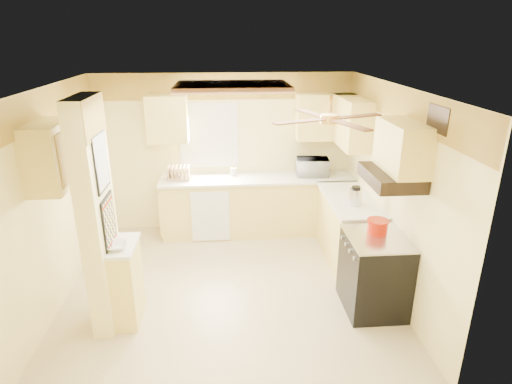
{
  "coord_description": "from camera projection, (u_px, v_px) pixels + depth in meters",
  "views": [
    {
      "loc": [
        -0.02,
        -4.73,
        3.05
      ],
      "look_at": [
        0.37,
        0.35,
        1.16
      ],
      "focal_mm": 30.0,
      "sensor_mm": 36.0,
      "label": 1
    }
  ],
  "objects": [
    {
      "name": "floor",
      "position": [
        229.0,
        287.0,
        5.48
      ],
      "size": [
        4.0,
        4.0,
        0.0
      ],
      "primitive_type": "plane",
      "color": "#CFB98F",
      "rests_on": "ground"
    },
    {
      "name": "ceiling",
      "position": [
        224.0,
        88.0,
        4.61
      ],
      "size": [
        4.0,
        4.0,
        0.0
      ],
      "primitive_type": "plane",
      "rotation": [
        3.14,
        0.0,
        0.0
      ],
      "color": "white",
      "rests_on": "wall_back"
    },
    {
      "name": "wall_back",
      "position": [
        225.0,
        153.0,
        6.82
      ],
      "size": [
        4.0,
        0.0,
        4.0
      ],
      "primitive_type": "plane",
      "rotation": [
        1.57,
        0.0,
        0.0
      ],
      "color": "#F8E697",
      "rests_on": "floor"
    },
    {
      "name": "wall_front",
      "position": [
        230.0,
        284.0,
        3.27
      ],
      "size": [
        4.0,
        0.0,
        4.0
      ],
      "primitive_type": "plane",
      "rotation": [
        -1.57,
        0.0,
        0.0
      ],
      "color": "#F8E697",
      "rests_on": "floor"
    },
    {
      "name": "wall_left",
      "position": [
        52.0,
        201.0,
        4.9
      ],
      "size": [
        0.0,
        3.8,
        3.8
      ],
      "primitive_type": "plane",
      "rotation": [
        1.57,
        0.0,
        1.57
      ],
      "color": "#F8E697",
      "rests_on": "floor"
    },
    {
      "name": "wall_right",
      "position": [
        392.0,
        191.0,
        5.19
      ],
      "size": [
        0.0,
        3.8,
        3.8
      ],
      "primitive_type": "plane",
      "rotation": [
        1.57,
        0.0,
        -1.57
      ],
      "color": "#F8E697",
      "rests_on": "floor"
    },
    {
      "name": "wallpaper_border",
      "position": [
        224.0,
        86.0,
        6.44
      ],
      "size": [
        4.0,
        0.02,
        0.4
      ],
      "primitive_type": "cube",
      "color": "yellow",
      "rests_on": "wall_back"
    },
    {
      "name": "partition_column",
      "position": [
        97.0,
        218.0,
        4.43
      ],
      "size": [
        0.2,
        0.7,
        2.5
      ],
      "primitive_type": "cube",
      "color": "#F8E697",
      "rests_on": "floor"
    },
    {
      "name": "partition_ledge",
      "position": [
        127.0,
        284.0,
        4.73
      ],
      "size": [
        0.25,
        0.55,
        0.9
      ],
      "primitive_type": "cube",
      "color": "#E3CF6A",
      "rests_on": "floor"
    },
    {
      "name": "ledge_top",
      "position": [
        123.0,
        246.0,
        4.56
      ],
      "size": [
        0.28,
        0.58,
        0.04
      ],
      "primitive_type": "cube",
      "color": "silver",
      "rests_on": "partition_ledge"
    },
    {
      "name": "lower_cabinets_back",
      "position": [
        258.0,
        206.0,
        6.86
      ],
      "size": [
        3.0,
        0.6,
        0.9
      ],
      "primitive_type": "cube",
      "color": "#E3CF6A",
      "rests_on": "floor"
    },
    {
      "name": "lower_cabinets_right",
      "position": [
        349.0,
        230.0,
        6.01
      ],
      "size": [
        0.6,
        1.4,
        0.9
      ],
      "primitive_type": "cube",
      "color": "#E3CF6A",
      "rests_on": "floor"
    },
    {
      "name": "countertop_back",
      "position": [
        258.0,
        178.0,
        6.68
      ],
      "size": [
        3.04,
        0.64,
        0.04
      ],
      "primitive_type": "cube",
      "color": "silver",
      "rests_on": "lower_cabinets_back"
    },
    {
      "name": "countertop_right",
      "position": [
        350.0,
        199.0,
        5.84
      ],
      "size": [
        0.64,
        1.44,
        0.04
      ],
      "primitive_type": "cube",
      "color": "silver",
      "rests_on": "lower_cabinets_right"
    },
    {
      "name": "dishwasher_panel",
      "position": [
        211.0,
        216.0,
        6.52
      ],
      "size": [
        0.58,
        0.02,
        0.8
      ],
      "primitive_type": "cube",
      "color": "white",
      "rests_on": "lower_cabinets_back"
    },
    {
      "name": "window",
      "position": [
        209.0,
        135.0,
        6.69
      ],
      "size": [
        0.92,
        0.02,
        1.02
      ],
      "color": "white",
      "rests_on": "wall_back"
    },
    {
      "name": "upper_cab_back_left",
      "position": [
        167.0,
        119.0,
        6.39
      ],
      "size": [
        0.6,
        0.35,
        0.7
      ],
      "primitive_type": "cube",
      "color": "#E3CF6A",
      "rests_on": "wall_back"
    },
    {
      "name": "upper_cab_back_right",
      "position": [
        325.0,
        117.0,
        6.56
      ],
      "size": [
        0.9,
        0.35,
        0.7
      ],
      "primitive_type": "cube",
      "color": "#E3CF6A",
      "rests_on": "wall_back"
    },
    {
      "name": "upper_cab_right",
      "position": [
        352.0,
        122.0,
        6.14
      ],
      "size": [
        0.35,
        1.0,
        0.7
      ],
      "primitive_type": "cube",
      "color": "#E3CF6A",
      "rests_on": "wall_right"
    },
    {
      "name": "upper_cab_left_wall",
      "position": [
        51.0,
        156.0,
        4.47
      ],
      "size": [
        0.35,
        0.75,
        0.7
      ],
      "primitive_type": "cube",
      "color": "#E3CF6A",
      "rests_on": "wall_left"
    },
    {
      "name": "upper_cab_over_stove",
      "position": [
        403.0,
        147.0,
        4.42
      ],
      "size": [
        0.35,
        0.76,
        0.52
      ],
      "primitive_type": "cube",
      "color": "#E3CF6A",
      "rests_on": "wall_right"
    },
    {
      "name": "stove",
      "position": [
        374.0,
        273.0,
        4.93
      ],
      "size": [
        0.68,
        0.77,
        0.92
      ],
      "color": "black",
      "rests_on": "floor"
    },
    {
      "name": "range_hood",
      "position": [
        391.0,
        177.0,
        4.53
      ],
      "size": [
        0.5,
        0.76,
        0.14
      ],
      "primitive_type": "cube",
      "color": "black",
      "rests_on": "upper_cab_over_stove"
    },
    {
      "name": "poster_menu",
      "position": [
        101.0,
        162.0,
        4.23
      ],
      "size": [
        0.02,
        0.42,
        0.57
      ],
      "color": "black",
      "rests_on": "partition_column"
    },
    {
      "name": "poster_nashville",
      "position": [
        109.0,
        222.0,
        4.46
      ],
      "size": [
        0.02,
        0.42,
        0.57
      ],
      "color": "black",
      "rests_on": "partition_column"
    },
    {
      "name": "ceiling_light_panel",
      "position": [
        232.0,
        86.0,
        5.1
      ],
      "size": [
        1.35,
        0.95,
        0.06
      ],
      "color": "brown",
      "rests_on": "ceiling"
    },
    {
      "name": "ceiling_fan",
      "position": [
        330.0,
        118.0,
        4.1
      ],
      "size": [
        1.15,
        1.15,
        0.26
      ],
      "color": "gold",
      "rests_on": "ceiling"
    },
    {
      "name": "vent_grate",
      "position": [
        438.0,
        119.0,
        3.98
      ],
      "size": [
        0.02,
        0.4,
        0.25
      ],
      "primitive_type": "cube",
      "color": "black",
      "rests_on": "wall_right"
    },
    {
      "name": "microwave",
      "position": [
        313.0,
        167.0,
        6.72
      ],
      "size": [
        0.53,
        0.38,
        0.28
      ],
      "primitive_type": "imported",
      "rotation": [
        0.0,
        0.0,
        3.05
      ],
      "color": "white",
      "rests_on": "countertop_back"
    },
    {
      "name": "bowl",
      "position": [
        116.0,
        246.0,
        4.46
      ],
      "size": [
        0.27,
        0.27,
        0.06
      ],
      "primitive_type": "imported",
      "rotation": [
        0.0,
        0.0,
        0.11
      ],
      "color": "white",
      "rests_on": "ledge_top"
    },
    {
      "name": "dutch_oven",
      "position": [
        378.0,
        226.0,
        4.84
      ],
      "size": [
        0.24,
        0.24,
        0.16
      ],
      "color": "#A91602",
      "rests_on": "stove"
    },
    {
      "name": "kettle",
      "position": [
        355.0,
        196.0,
        5.55
      ],
      "size": [
        0.17,
        0.17,
        0.26
      ],
      "color": "silver",
      "rests_on": "countertop_right"
    },
    {
      "name": "dish_rack",
      "position": [
        179.0,
        174.0,
        6.58
      ],
      "size": [
        0.36,
        0.27,
        0.2
      ],
      "color": "tan",
      "rests_on": "countertop_back"
    },
    {
      "name": "utensil_crock",
      "position": [
        233.0,
        172.0,
        6.75
      ],
      "size": [
        0.09,
        0.09,
        0.19
      ],
      "color": "white",
      "rests_on": "countertop_back"
    }
  ]
}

